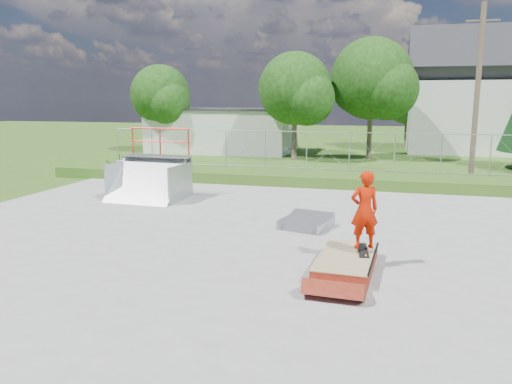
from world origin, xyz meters
TOP-DOWN VIEW (x-y plane):
  - ground at (0.00, 0.00)m, footprint 120.00×120.00m
  - concrete_pad at (0.00, 0.00)m, footprint 20.00×16.00m
  - grass_berm at (0.00, 9.50)m, footprint 24.00×3.00m
  - grind_box at (2.96, -1.98)m, footprint 1.32×2.52m
  - quarter_pipe at (-5.03, 4.13)m, footprint 2.79×2.40m
  - flat_bank_ramp at (1.49, 1.42)m, footprint 1.61×1.68m
  - skateboard at (3.30, -1.69)m, footprint 0.34×0.82m
  - skater at (3.30, -1.69)m, footprint 0.75×0.64m
  - concrete_stairs at (-8.50, 8.70)m, footprint 1.50×1.60m
  - chain_link_fence at (0.00, 10.50)m, footprint 20.00×0.06m
  - utility_building_flat at (-8.00, 22.00)m, footprint 10.00×6.00m
  - gable_house at (9.00, 26.00)m, footprint 8.40×6.08m
  - utility_pole at (7.50, 12.00)m, footprint 0.24×0.24m
  - tree_left_near at (-1.75, 17.83)m, footprint 4.76×4.48m
  - tree_center at (2.78, 19.81)m, footprint 5.44×5.12m
  - tree_left_far at (-11.77, 19.85)m, footprint 4.42×4.16m
  - tree_back_mid at (5.21, 27.86)m, footprint 4.08×3.84m

SIDE VIEW (x-z plane):
  - ground at x=0.00m, z-range 0.00..0.00m
  - concrete_pad at x=0.00m, z-range 0.00..0.04m
  - grind_box at x=2.96m, z-range 0.00..0.37m
  - flat_bank_ramp at x=1.49m, z-range 0.00..0.40m
  - grass_berm at x=0.00m, z-range 0.00..0.50m
  - concrete_stairs at x=-8.50m, z-range 0.00..0.80m
  - skateboard at x=3.30m, z-range 0.35..0.48m
  - skater at x=3.30m, z-range 0.41..2.17m
  - quarter_pipe at x=-5.03m, z-range 0.00..2.68m
  - chain_link_fence at x=0.00m, z-range 0.50..2.30m
  - utility_building_flat at x=-8.00m, z-range 0.00..3.00m
  - tree_back_mid at x=5.21m, z-range 0.78..6.48m
  - gable_house at x=9.00m, z-range -0.63..8.31m
  - tree_left_far at x=-11.77m, z-range 0.85..7.02m
  - utility_pole at x=7.50m, z-range 0.00..8.00m
  - tree_left_near at x=-1.75m, z-range 0.91..7.56m
  - tree_center at x=2.78m, z-range 1.05..8.65m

